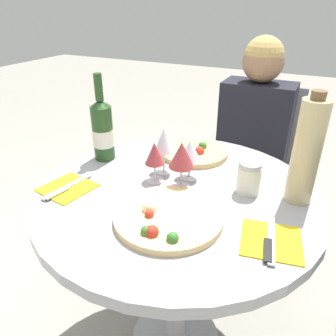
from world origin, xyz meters
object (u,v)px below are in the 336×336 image
Objects in this scene: pizza_large at (167,217)px; wine_bottle at (103,130)px; chair_behind_diner at (251,173)px; tall_carafe at (307,152)px; dining_table at (177,220)px; seated_diner at (247,167)px.

wine_bottle reaches higher than pizza_large.
chair_behind_diner is 2.77× the size of wine_bottle.
pizza_large is 0.91× the size of tall_carafe.
dining_table is at bearing -162.19° from tall_carafe.
dining_table is at bearing 83.50° from seated_diner.
wine_bottle is at bearing 53.91° from seated_diner.
seated_diner reaches higher than wine_bottle.
wine_bottle is 0.96× the size of tall_carafe.
tall_carafe is (0.35, 0.11, 0.28)m from dining_table.
dining_table is 0.85m from chair_behind_diner.
dining_table is 2.71× the size of tall_carafe.
wine_bottle is at bearing 59.49° from chair_behind_diner.
seated_diner is (-0.00, -0.14, 0.10)m from chair_behind_diner.
chair_behind_diner is 0.17m from seated_diner.
seated_diner is at bearing 115.37° from tall_carafe.
tall_carafe reaches higher than pizza_large.
seated_diner is 0.74m from tall_carafe.
chair_behind_diner reaches higher than pizza_large.
wine_bottle reaches higher than dining_table.
seated_diner reaches higher than pizza_large.
dining_table is 1.02× the size of chair_behind_diner.
tall_carafe is at bearing 115.37° from seated_diner.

